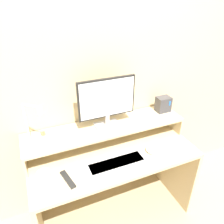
{
  "coord_description": "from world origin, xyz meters",
  "views": [
    {
      "loc": [
        -0.54,
        -0.94,
        1.83
      ],
      "look_at": [
        0.0,
        0.32,
        1.06
      ],
      "focal_mm": 35.0,
      "sensor_mm": 36.0,
      "label": 1
    }
  ],
  "objects": [
    {
      "name": "wall_back",
      "position": [
        0.0,
        0.62,
        1.25
      ],
      "size": [
        6.0,
        0.05,
        2.5
      ],
      "color": "beige",
      "rests_on": "ground_plane"
    },
    {
      "name": "monitor",
      "position": [
        0.01,
        0.43,
        1.09
      ],
      "size": [
        0.45,
        0.14,
        0.41
      ],
      "color": "#BCBCC1",
      "rests_on": "monitor_shelf"
    },
    {
      "name": "remote_control",
      "position": [
        -0.39,
        0.16,
        0.71
      ],
      "size": [
        0.08,
        0.18,
        0.02
      ],
      "color": "black",
      "rests_on": "desk"
    },
    {
      "name": "desk",
      "position": [
        0.0,
        0.29,
        0.51
      ],
      "size": [
        1.31,
        0.59,
        0.7
      ],
      "color": "beige",
      "rests_on": "ground_plane"
    },
    {
      "name": "mug",
      "position": [
        -0.54,
        0.2,
        0.75
      ],
      "size": [
        0.09,
        0.09,
        0.09
      ],
      "color": "white",
      "rests_on": "desk"
    },
    {
      "name": "mouse",
      "position": [
        0.27,
        0.19,
        0.72
      ],
      "size": [
        0.05,
        0.09,
        0.03
      ],
      "color": "white",
      "rests_on": "desk"
    },
    {
      "name": "keyboard",
      "position": [
        -0.03,
        0.17,
        0.71
      ],
      "size": [
        0.45,
        0.14,
        0.02
      ],
      "color": "white",
      "rests_on": "desk"
    },
    {
      "name": "router_dock",
      "position": [
        0.56,
        0.47,
        0.94
      ],
      "size": [
        0.12,
        0.09,
        0.14
      ],
      "color": "#3D3D42",
      "rests_on": "monitor_shelf"
    },
    {
      "name": "desk_lamp",
      "position": [
        -0.54,
        0.38,
        1.04
      ],
      "size": [
        0.15,
        0.14,
        0.33
      ],
      "color": "silver",
      "rests_on": "monitor_shelf"
    },
    {
      "name": "monitor_shelf",
      "position": [
        0.0,
        0.44,
        0.85
      ],
      "size": [
        1.31,
        0.31,
        0.17
      ],
      "color": "beige",
      "rests_on": "desk"
    }
  ]
}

